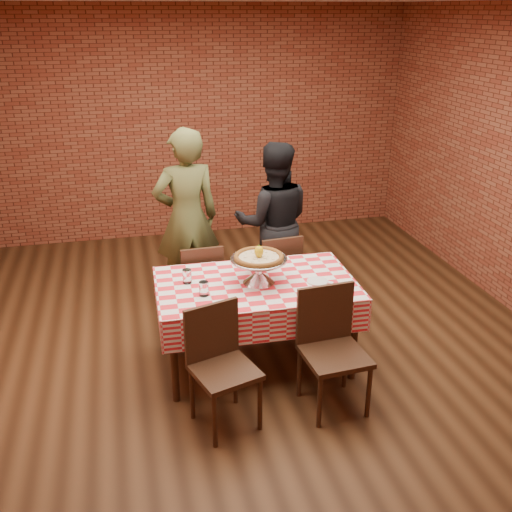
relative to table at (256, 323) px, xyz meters
name	(u,v)px	position (x,y,z in m)	size (l,w,h in m)	color
ground	(247,344)	(-0.02, 0.30, -0.38)	(6.00, 6.00, 0.00)	black
back_wall	(195,125)	(-0.02, 3.30, 1.08)	(5.50, 5.50, 0.00)	maroon
table	(256,323)	(0.00, 0.00, 0.00)	(1.60, 0.96, 0.75)	#371F13
tablecloth	(256,297)	(0.00, 0.00, 0.25)	(1.64, 1.00, 0.28)	red
pizza_stand	(259,270)	(0.02, 0.00, 0.49)	(0.47, 0.47, 0.21)	silver
pizza	(259,258)	(0.02, 0.00, 0.60)	(0.40, 0.40, 0.03)	beige
lemon	(259,251)	(0.02, 0.00, 0.65)	(0.07, 0.07, 0.10)	#E8B709
water_glass_left	(204,289)	(-0.45, -0.13, 0.44)	(0.07, 0.07, 0.12)	white
water_glass_right	(187,276)	(-0.55, 0.12, 0.44)	(0.07, 0.07, 0.12)	white
side_plate	(317,281)	(0.49, -0.11, 0.39)	(0.17, 0.17, 0.01)	white
sweetener_packet_a	(326,286)	(0.53, -0.20, 0.39)	(0.05, 0.04, 0.01)	white
sweetener_packet_b	(330,282)	(0.59, -0.14, 0.39)	(0.05, 0.04, 0.01)	white
condiment_caddy	(255,260)	(0.05, 0.28, 0.46)	(0.11, 0.09, 0.15)	silver
chair_near_left	(225,371)	(-0.41, -0.75, 0.08)	(0.42, 0.42, 0.90)	#371F13
chair_near_right	(335,354)	(0.43, -0.73, 0.09)	(0.45, 0.45, 0.94)	#371F13
chair_far_left	(200,284)	(-0.36, 0.75, 0.06)	(0.39, 0.39, 0.86)	#371F13
chair_far_right	(275,274)	(0.38, 0.79, 0.06)	(0.40, 0.40, 0.88)	#371F13
diner_olive	(187,218)	(-0.40, 1.29, 0.53)	(0.66, 0.43, 1.81)	#50522A
diner_black	(273,223)	(0.46, 1.19, 0.45)	(0.80, 0.62, 1.65)	black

